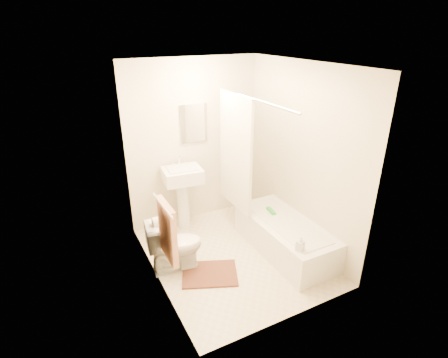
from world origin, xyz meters
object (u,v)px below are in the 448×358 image
toilet (175,246)px  sink (183,196)px  bathtub (284,236)px  bath_mat (210,274)px  soap_bottle (300,244)px

toilet → sink: size_ratio=0.65×
bathtub → bath_mat: bearing=-179.6°
toilet → bath_mat: bearing=-126.0°
bath_mat → soap_bottle: (0.87, -0.57, 0.50)m
bath_mat → bathtub: bearing=0.4°
toilet → sink: 0.98m
sink → bath_mat: 1.27m
bath_mat → soap_bottle: soap_bottle is taller
bathtub → soap_bottle: 0.69m
toilet → bathtub: bearing=-93.8°
toilet → soap_bottle: size_ratio=3.74×
sink → soap_bottle: (0.74, -1.72, -0.00)m
bathtub → soap_bottle: size_ratio=8.49×
soap_bottle → bathtub: bearing=68.2°
sink → bath_mat: size_ratio=1.58×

